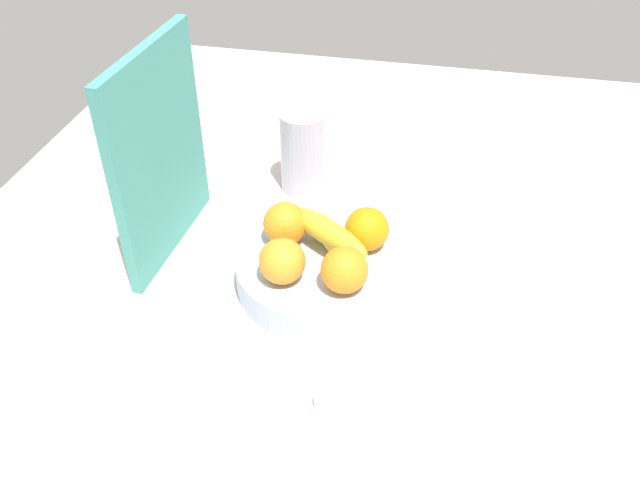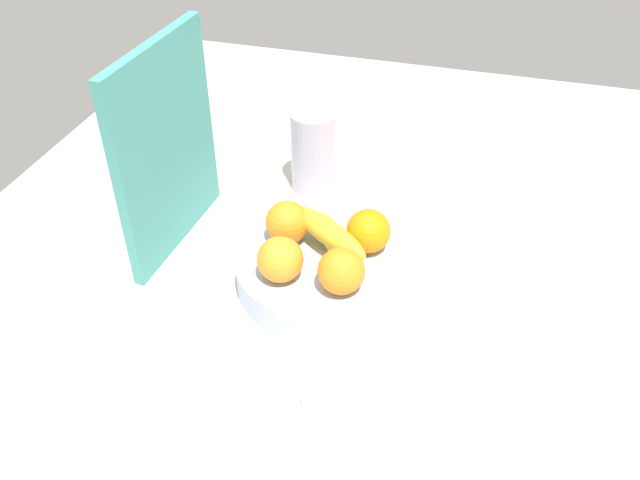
% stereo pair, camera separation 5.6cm
% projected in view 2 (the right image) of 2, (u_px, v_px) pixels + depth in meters
% --- Properties ---
extents(ground_plane, '(1.80, 1.40, 0.03)m').
position_uv_depth(ground_plane, '(335.00, 288.00, 1.12)').
color(ground_plane, beige).
extents(fruit_bowl, '(0.27, 0.27, 0.05)m').
position_uv_depth(fruit_bowl, '(320.00, 272.00, 1.09)').
color(fruit_bowl, '#AFC0E2').
rests_on(fruit_bowl, ground_plane).
extents(orange_front_left, '(0.07, 0.07, 0.07)m').
position_uv_depth(orange_front_left, '(280.00, 259.00, 1.01)').
color(orange_front_left, orange).
rests_on(orange_front_left, fruit_bowl).
extents(orange_front_right, '(0.07, 0.07, 0.07)m').
position_uv_depth(orange_front_right, '(341.00, 271.00, 0.99)').
color(orange_front_right, orange).
rests_on(orange_front_right, fruit_bowl).
extents(orange_center, '(0.07, 0.07, 0.07)m').
position_uv_depth(orange_center, '(368.00, 231.00, 1.07)').
color(orange_center, orange).
rests_on(orange_center, fruit_bowl).
extents(orange_back_left, '(0.07, 0.07, 0.07)m').
position_uv_depth(orange_back_left, '(287.00, 222.00, 1.09)').
color(orange_back_left, orange).
rests_on(orange_back_left, fruit_bowl).
extents(banana_bunch, '(0.16, 0.16, 0.06)m').
position_uv_depth(banana_bunch, '(333.00, 237.00, 1.06)').
color(banana_bunch, yellow).
rests_on(banana_bunch, fruit_bowl).
extents(cutting_board, '(0.28, 0.04, 0.36)m').
position_uv_depth(cutting_board, '(167.00, 149.00, 1.09)').
color(cutting_board, teal).
rests_on(cutting_board, ground_plane).
extents(thermos_tumbler, '(0.09, 0.09, 0.16)m').
position_uv_depth(thermos_tumbler, '(313.00, 151.00, 1.28)').
color(thermos_tumbler, '#BCB2C4').
rests_on(thermos_tumbler, ground_plane).
extents(jar_lid, '(0.07, 0.07, 0.01)m').
position_uv_depth(jar_lid, '(328.00, 401.00, 0.91)').
color(jar_lid, white).
rests_on(jar_lid, ground_plane).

